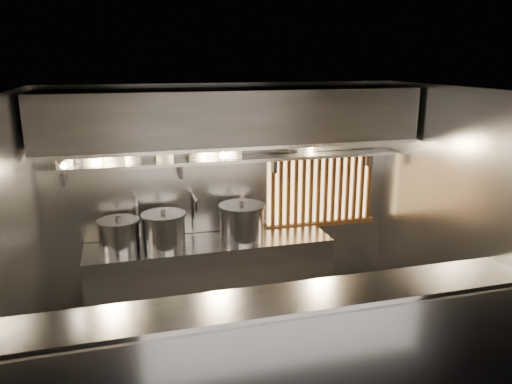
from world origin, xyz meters
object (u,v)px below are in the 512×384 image
pendant_bulb (223,155)px  stock_pot_left (164,230)px  stock_pot_right (242,222)px  heat_lamp (60,160)px  stock_pot_mid (119,234)px

pendant_bulb → stock_pot_left: size_ratio=0.28×
stock_pot_left → stock_pot_right: stock_pot_right is taller
heat_lamp → stock_pot_mid: size_ratio=0.61×
pendant_bulb → stock_pot_mid: 1.55m
stock_pot_left → stock_pot_mid: (-0.52, 0.06, -0.03)m
pendant_bulb → stock_pot_right: bearing=-19.5°
heat_lamp → stock_pot_mid: (0.53, 0.33, -0.98)m
heat_lamp → stock_pot_left: size_ratio=0.52×
heat_lamp → stock_pot_left: 1.44m
pendant_bulb → heat_lamp: bearing=-169.0°
heat_lamp → stock_pot_left: heat_lamp is taller
heat_lamp → pendant_bulb: (1.80, 0.35, -0.11)m
heat_lamp → stock_pot_mid: heat_lamp is taller
stock_pot_left → stock_pot_mid: stock_pot_left is taller
stock_pot_mid → stock_pot_right: 1.48m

